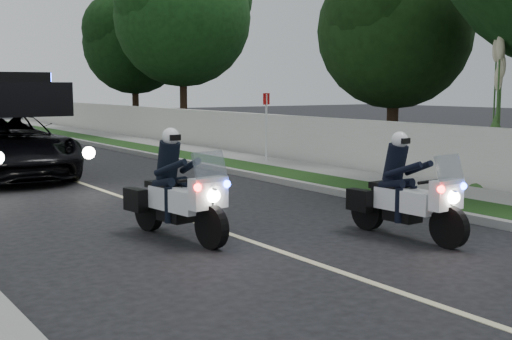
% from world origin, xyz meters
% --- Properties ---
extents(ground, '(120.00, 120.00, 0.00)m').
position_xyz_m(ground, '(0.00, 0.00, 0.00)').
color(ground, black).
rests_on(ground, ground).
extents(curb_right, '(0.20, 60.00, 0.15)m').
position_xyz_m(curb_right, '(4.10, 10.00, 0.07)').
color(curb_right, gray).
rests_on(curb_right, ground).
extents(grass_verge, '(1.20, 60.00, 0.16)m').
position_xyz_m(grass_verge, '(4.80, 10.00, 0.08)').
color(grass_verge, '#193814').
rests_on(grass_verge, ground).
extents(sidewalk_right, '(1.40, 60.00, 0.16)m').
position_xyz_m(sidewalk_right, '(6.10, 10.00, 0.08)').
color(sidewalk_right, gray).
rests_on(sidewalk_right, ground).
extents(property_wall, '(0.22, 60.00, 1.50)m').
position_xyz_m(property_wall, '(7.10, 10.00, 0.75)').
color(property_wall, beige).
rests_on(property_wall, ground).
extents(lane_marking, '(0.12, 50.00, 0.01)m').
position_xyz_m(lane_marking, '(0.00, 10.00, 0.00)').
color(lane_marking, '#BFB78C').
rests_on(lane_marking, ground).
extents(police_moto_left, '(1.00, 2.16, 1.77)m').
position_xyz_m(police_moto_left, '(-0.87, 1.99, 0.00)').
color(police_moto_left, silver).
rests_on(police_moto_left, ground).
extents(police_moto_right, '(0.81, 2.05, 1.71)m').
position_xyz_m(police_moto_right, '(2.16, -0.00, 0.00)').
color(police_moto_right, silver).
rests_on(police_moto_right, ground).
extents(police_suv, '(2.95, 6.16, 2.97)m').
position_xyz_m(police_suv, '(-1.28, 11.09, 0.00)').
color(police_suv, black).
rests_on(police_suv, ground).
extents(sign_post, '(0.47, 0.47, 2.28)m').
position_xyz_m(sign_post, '(6.00, 9.34, 0.00)').
color(sign_post, red).
rests_on(sign_post, ground).
extents(pampas_mid, '(1.52, 1.52, 3.96)m').
position_xyz_m(pampas_mid, '(7.60, 2.37, 0.00)').
color(pampas_mid, beige).
rests_on(pampas_mid, ground).
extents(tree_right_a, '(6.12, 6.12, 7.96)m').
position_xyz_m(tree_right_a, '(9.65, 7.65, 0.00)').
color(tree_right_a, black).
rests_on(tree_right_a, ground).
extents(tree_right_d, '(8.52, 8.52, 11.05)m').
position_xyz_m(tree_right_d, '(9.95, 22.11, 0.00)').
color(tree_right_d, '#174316').
rests_on(tree_right_d, ground).
extents(tree_right_e, '(7.18, 7.18, 9.22)m').
position_xyz_m(tree_right_e, '(9.59, 27.04, 0.00)').
color(tree_right_e, black).
rests_on(tree_right_e, ground).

